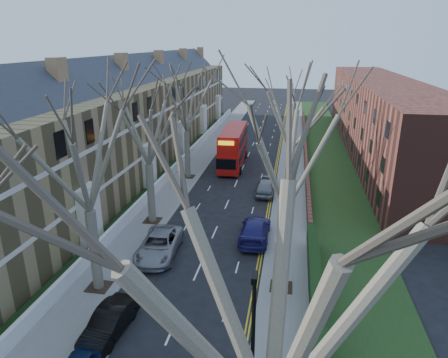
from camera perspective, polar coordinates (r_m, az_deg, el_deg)
The scene contains 19 objects.
pavement_left at distance 56.27m, azimuth -2.55°, elevation 3.88°, with size 3.00×102.00×0.12m, color slate.
pavement_right at distance 55.00m, azimuth 9.77°, elevation 3.25°, with size 3.00×102.00×0.12m, color slate.
terrace_left at distance 49.91m, azimuth -13.35°, elevation 7.85°, with size 9.70×78.00×13.60m.
flats_right at distance 58.95m, azimuth 21.41°, elevation 8.20°, with size 13.97×54.00×10.00m.
wall_hedge_right at distance 21.18m, azimuth 13.41°, elevation -22.13°, with size 0.70×24.00×1.80m.
front_wall_left at distance 49.08m, azimuth -6.46°, elevation 2.14°, with size 0.30×78.00×1.00m.
grass_verge_right at distance 55.16m, azimuth 14.46°, elevation 3.06°, with size 6.00×102.00×0.06m.
tree_left_mid at distance 23.69m, azimuth -19.68°, elevation 4.97°, with size 10.50×10.50×14.71m.
tree_left_far at distance 32.61m, azimuth -11.10°, elevation 8.82°, with size 10.15×10.15×14.22m.
tree_left_dist at distance 43.85m, azimuth -5.51°, elevation 12.10°, with size 10.50×10.50×14.71m.
tree_right_near at distance 9.43m, azimuth 7.44°, elevation -13.54°, with size 10.85×10.85×15.20m.
tree_right_mid at distance 22.60m, azimuth 9.27°, elevation 5.20°, with size 10.50×10.50×14.71m.
tree_right_far at distance 36.39m, azimuth 9.74°, elevation 9.96°, with size 10.15×10.15×14.22m.
double_decker_bus at distance 49.86m, azimuth 1.35°, elevation 4.50°, with size 3.03×11.06×4.60m.
car_left_mid at distance 23.40m, azimuth -16.05°, elevation -19.05°, with size 1.53×4.39×1.45m, color black.
car_left_far at distance 29.89m, azimuth -9.26°, elevation -9.26°, with size 2.67×5.78×1.61m, color gray.
car_right_near at distance 31.75m, azimuth 4.44°, elevation -7.27°, with size 2.25×5.54×1.61m, color navy.
car_right_mid at distance 40.97m, azimuth 6.01°, elevation -1.07°, with size 1.89×4.69×1.60m, color gray.
car_right_far at distance 42.74m, azimuth 6.42°, elevation -0.43°, with size 1.37×3.93×1.29m, color black.
Camera 1 is at (5.90, -13.95, 14.94)m, focal length 32.00 mm.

